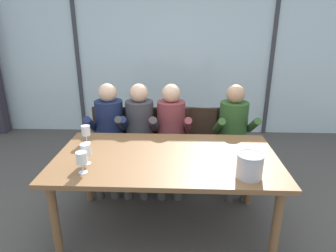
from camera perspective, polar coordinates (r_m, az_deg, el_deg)
ground at (r=3.78m, az=0.41°, el=-9.62°), size 14.00×14.00×0.00m
window_glass_panel at (r=4.95m, az=1.10°, el=13.30°), size 7.13×0.03×2.60m
window_mullion_left at (r=5.22m, az=-17.25°, el=12.78°), size 0.06×0.06×2.60m
window_mullion_right at (r=5.16m, az=19.66°, el=12.44°), size 0.06×0.06×2.60m
hillside_vineyard at (r=9.00m, az=1.69°, el=14.56°), size 13.13×2.40×2.09m
dining_table at (r=2.58m, az=-0.32°, el=-7.35°), size 1.93×1.05×0.75m
chair_near_curtain at (r=3.59m, az=-11.49°, el=-2.51°), size 0.45×0.45×0.89m
chair_left_of_center at (r=3.52m, az=-5.31°, el=-2.64°), size 0.47×0.47×0.89m
chair_center at (r=3.48m, az=0.70°, el=-2.78°), size 0.45×0.45×0.89m
chair_right_of_center at (r=3.51m, az=5.83°, el=-2.68°), size 0.50×0.50×0.89m
chair_near_window_right at (r=3.57m, az=11.62°, el=-2.62°), size 0.49×0.49×0.89m
person_navy_polo at (r=3.40m, az=-11.52°, el=-0.62°), size 0.48×0.62×1.21m
person_charcoal_jacket at (r=3.34m, az=-5.71°, el=-0.72°), size 0.47×0.62×1.21m
person_maroon_top at (r=3.31m, az=0.57°, el=-0.81°), size 0.46×0.61×1.21m
person_olive_shirt at (r=3.36m, az=12.89°, el=-0.97°), size 0.48×0.63×1.21m
ice_bucket_primary at (r=2.26m, az=15.72°, el=-7.43°), size 0.20×0.20×0.19m
wine_glass_by_left_taster at (r=2.88m, az=-15.80°, el=-0.93°), size 0.08×0.08×0.17m
wine_glass_near_bucket at (r=2.32m, az=-16.55°, el=-6.20°), size 0.08×0.08×0.17m
wine_glass_center_pour at (r=2.45m, az=-15.83°, el=-4.67°), size 0.08×0.08×0.17m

